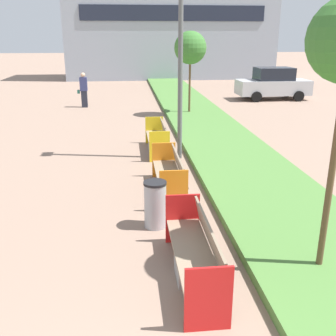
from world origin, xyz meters
The scene contains 10 objects.
planter_grass_strip centered at (3.20, 12.00, 0.09)m, with size 2.80×120.00×0.18m.
building_backdrop centered at (4.00, 35.36, 4.86)m, with size 17.87×5.63×9.71m.
bench_red_frame centered at (0.94, 4.10, 0.38)m, with size 0.65×2.37×0.94m.
bench_orange_frame centered at (0.94, 7.73, 0.37)m, with size 0.65×2.29×0.94m.
bench_yellow_frame centered at (0.94, 11.26, 0.37)m, with size 0.65×2.25×0.94m.
litter_bin centered at (0.45, 5.93, 0.48)m, with size 0.45×0.45×0.95m.
street_lamp_post centered at (1.55, 10.48, 4.00)m, with size 0.24×0.44×7.24m.
sapling_tree_far centered at (2.93, 17.28, 3.09)m, with size 1.48×1.48×3.85m.
pedestrian_walking centered at (-2.26, 20.10, 0.92)m, with size 0.53×0.24×1.80m.
parked_car_distant centered at (8.64, 21.67, 0.91)m, with size 4.21×2.00×1.86m.
Camera 1 is at (-0.05, -1.16, 3.64)m, focal length 42.00 mm.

